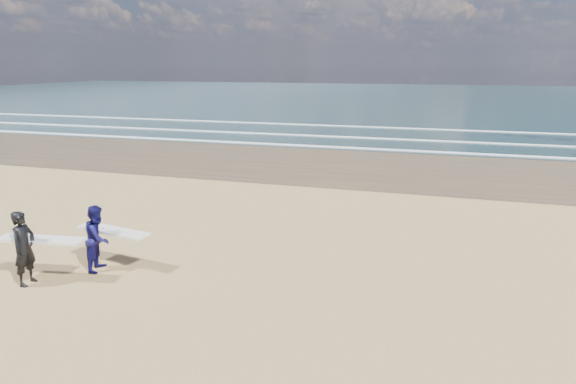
% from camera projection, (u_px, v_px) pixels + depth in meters
% --- Properties ---
extents(ocean, '(220.00, 100.00, 0.02)m').
position_uv_depth(ocean, '(527.00, 100.00, 73.47)').
color(ocean, '#162F32').
rests_on(ocean, ground).
extents(surfer_near, '(2.25, 1.13, 1.88)m').
position_uv_depth(surfer_near, '(26.00, 247.00, 12.56)').
color(surfer_near, black).
rests_on(surfer_near, ground).
extents(surfer_far, '(2.26, 1.28, 1.76)m').
position_uv_depth(surfer_far, '(99.00, 237.00, 13.48)').
color(surfer_far, '#0E0C45').
rests_on(surfer_far, ground).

